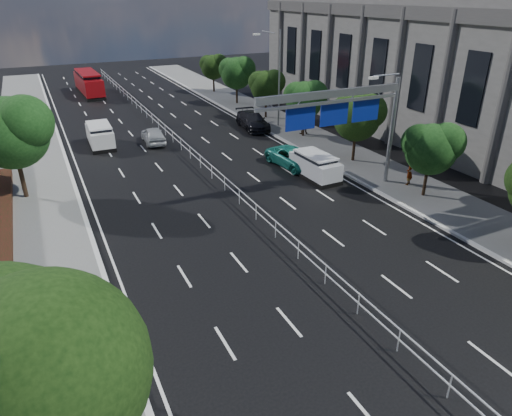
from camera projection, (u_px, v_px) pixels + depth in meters
ground at (346, 303)px, 19.56m from camera, size 160.00×160.00×0.00m
sidewalk_near at (59, 396)px, 15.00m from camera, size 5.00×140.00×0.14m
kerb_near at (135, 371)px, 15.98m from camera, size 0.25×140.00×0.15m
kerb_far at (491, 254)px, 23.09m from camera, size 0.25×140.00×0.15m
median_fence at (184, 146)px, 37.60m from camera, size 0.05×85.00×1.02m
toilet_sign at (61, 322)px, 13.97m from camera, size 1.62×0.18×4.34m
overhead_gantry at (346, 108)px, 27.97m from camera, size 10.24×0.38×7.45m
streetlight_far at (277, 73)px, 42.57m from camera, size 2.78×2.40×9.00m
civic_hall at (417, 58)px, 44.08m from camera, size 14.40×36.00×14.35m
near_tree_back at (12, 129)px, 27.45m from camera, size 4.84×4.51×6.69m
far_tree_c at (432, 146)px, 28.19m from camera, size 3.52×3.28×4.94m
far_tree_d at (358, 115)px, 34.17m from camera, size 3.85×3.59×5.34m
far_tree_e at (305, 98)px, 40.31m from camera, size 3.63×3.38×5.13m
far_tree_f at (267, 85)px, 46.43m from camera, size 3.52×3.28×5.02m
far_tree_g at (237, 71)px, 52.40m from camera, size 3.96×3.69×5.45m
far_tree_h at (213, 66)px, 58.63m from camera, size 3.41×3.18×4.91m
white_minivan at (100, 135)px, 38.96m from camera, size 2.02×4.47×1.92m
red_bus at (89, 83)px, 58.48m from camera, size 2.58×9.64×2.86m
near_car_silver at (153, 135)px, 39.90m from camera, size 1.93×4.26×1.42m
near_car_dark at (88, 87)px, 59.61m from camera, size 2.08×4.75×1.52m
silver_minivan at (315, 166)px, 32.38m from camera, size 1.97×4.35×1.78m
parked_car_teal at (294, 158)px, 34.51m from camera, size 2.92×5.26×1.39m
parked_car_dark at (253, 121)px, 44.12m from camera, size 2.77×5.56×1.55m
pedestrian_a at (410, 173)px, 30.85m from camera, size 0.75×0.69×1.73m
pedestrian_b at (303, 123)px, 41.90m from camera, size 1.17×1.06×1.97m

